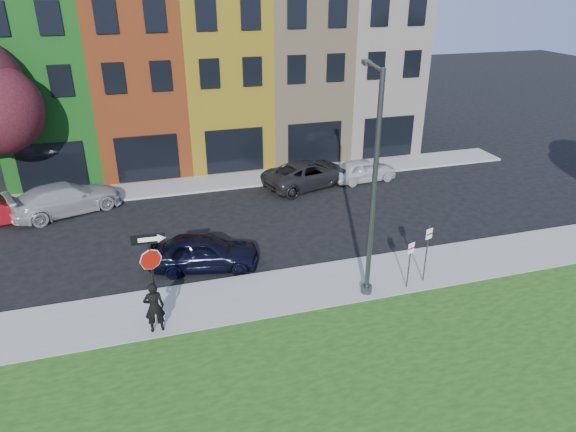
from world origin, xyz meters
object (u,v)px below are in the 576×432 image
object	(u,v)px
stop_sign	(151,262)
man	(154,307)
sedan_near	(204,252)
street_lamp	(372,188)

from	to	relation	value
stop_sign	man	distance (m)	1.53
man	sedan_near	world-z (taller)	man
stop_sign	man	xyz separation A→B (m)	(-0.08, -0.35, -1.49)
stop_sign	man	size ratio (longest dim) A/B	1.86
stop_sign	man	world-z (taller)	stop_sign
stop_sign	man	bearing A→B (deg)	-99.67
sedan_near	street_lamp	bearing A→B (deg)	-110.56
sedan_near	street_lamp	xyz separation A→B (m)	(5.51, -3.49, 3.48)
stop_sign	sedan_near	size ratio (longest dim) A/B	0.74
man	sedan_near	distance (m)	4.37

